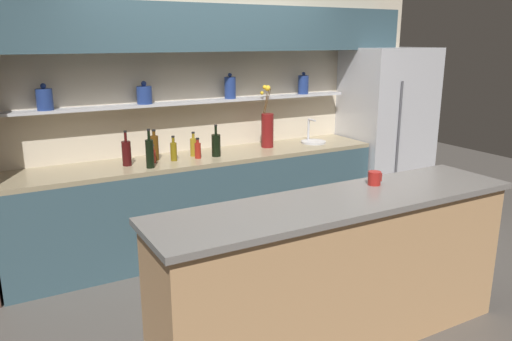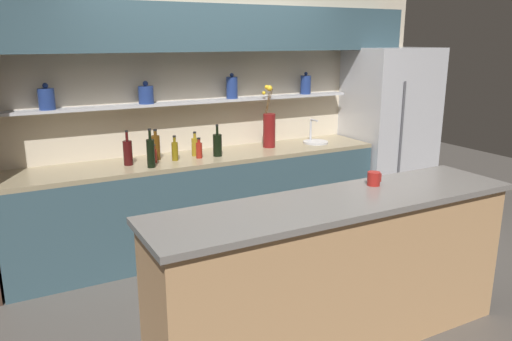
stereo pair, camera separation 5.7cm
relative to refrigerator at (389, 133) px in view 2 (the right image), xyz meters
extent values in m
plane|color=#4C4742|center=(-2.14, -1.20, -0.95)|extent=(12.00, 12.00, 0.00)
cube|color=beige|center=(-2.14, 0.40, 0.35)|extent=(5.20, 0.10, 2.60)
cube|color=#B7B7BC|center=(-2.28, 0.26, 0.46)|extent=(3.49, 0.18, 0.02)
cylinder|color=navy|center=(-3.57, 0.25, 0.56)|extent=(0.13, 0.13, 0.18)
sphere|color=navy|center=(-3.57, 0.25, 0.67)|extent=(0.05, 0.05, 0.05)
cylinder|color=navy|center=(-2.73, 0.25, 0.55)|extent=(0.14, 0.14, 0.16)
sphere|color=navy|center=(-2.73, 0.25, 0.65)|extent=(0.05, 0.05, 0.05)
cylinder|color=navy|center=(-1.86, 0.25, 0.57)|extent=(0.11, 0.11, 0.21)
sphere|color=navy|center=(-1.86, 0.25, 0.70)|extent=(0.04, 0.04, 0.04)
cylinder|color=navy|center=(-0.99, 0.25, 0.57)|extent=(0.11, 0.11, 0.19)
sphere|color=navy|center=(-0.99, 0.25, 0.68)|extent=(0.04, 0.04, 0.04)
cube|color=#334C56|center=(-2.14, 0.18, 1.14)|extent=(4.42, 0.34, 0.42)
cube|color=#334C56|center=(-2.28, 0.04, -0.51)|extent=(3.59, 0.62, 0.88)
cube|color=gray|center=(-2.28, 0.04, -0.05)|extent=(3.59, 0.62, 0.04)
cube|color=tan|center=(-2.14, -1.86, -0.46)|extent=(2.47, 0.55, 0.98)
cube|color=slate|center=(-2.14, -1.86, 0.05)|extent=(2.53, 0.61, 0.04)
cube|color=#B7B7BC|center=(0.00, 0.00, 0.00)|extent=(0.93, 0.70, 1.90)
cylinder|color=#4C4C51|center=(-0.17, -0.37, 0.09)|extent=(0.02, 0.02, 1.05)
cylinder|color=maroon|center=(-1.52, 0.10, 0.14)|extent=(0.12, 0.12, 0.34)
cylinder|color=#4C3319|center=(-1.54, 0.11, 0.41)|extent=(0.04, 0.04, 0.20)
sphere|color=yellow|center=(-1.56, 0.14, 0.52)|extent=(0.04, 0.04, 0.04)
cylinder|color=#4C3319|center=(-1.52, 0.11, 0.44)|extent=(0.06, 0.04, 0.25)
sphere|color=yellow|center=(-1.50, 0.15, 0.56)|extent=(0.06, 0.06, 0.06)
cylinder|color=#4C3319|center=(-1.52, 0.13, 0.44)|extent=(0.07, 0.01, 0.25)
sphere|color=yellow|center=(-1.52, 0.17, 0.57)|extent=(0.04, 0.04, 0.04)
cylinder|color=#B7B7BC|center=(-0.99, 0.04, -0.02)|extent=(0.26, 0.26, 0.02)
cylinder|color=#B7B7BC|center=(-0.99, 0.14, 0.10)|extent=(0.02, 0.02, 0.22)
cylinder|color=#B7B7BC|center=(-0.99, 0.08, 0.21)|extent=(0.02, 0.12, 0.02)
cylinder|color=#380C0C|center=(-2.98, 0.03, 0.08)|extent=(0.08, 0.08, 0.21)
cylinder|color=#380C0C|center=(-2.98, 0.03, 0.22)|extent=(0.02, 0.02, 0.08)
cylinder|color=black|center=(-2.98, 0.03, 0.27)|extent=(0.03, 0.03, 0.01)
cylinder|color=maroon|center=(-2.76, 0.01, 0.03)|extent=(0.05, 0.05, 0.12)
cylinder|color=maroon|center=(-2.76, 0.01, 0.10)|extent=(0.03, 0.03, 0.04)
cylinder|color=black|center=(-2.76, 0.01, 0.13)|extent=(0.03, 0.03, 0.01)
cylinder|color=black|center=(-2.83, -0.14, 0.09)|extent=(0.07, 0.07, 0.24)
cylinder|color=black|center=(-2.83, -0.14, 0.25)|extent=(0.02, 0.02, 0.08)
cylinder|color=black|center=(-2.83, -0.14, 0.30)|extent=(0.03, 0.03, 0.01)
cylinder|color=black|center=(-2.15, -0.02, 0.07)|extent=(0.08, 0.08, 0.21)
cylinder|color=black|center=(-2.15, -0.02, 0.22)|extent=(0.02, 0.02, 0.08)
cylinder|color=black|center=(-2.15, -0.02, 0.26)|extent=(0.03, 0.03, 0.01)
cylinder|color=#4C2D0C|center=(-2.71, 0.11, 0.08)|extent=(0.08, 0.08, 0.22)
cylinder|color=#4C2D0C|center=(-2.71, 0.11, 0.22)|extent=(0.03, 0.03, 0.04)
cylinder|color=black|center=(-2.71, 0.11, 0.25)|extent=(0.03, 0.03, 0.01)
cylinder|color=maroon|center=(-2.34, -0.01, 0.04)|extent=(0.06, 0.06, 0.14)
cylinder|color=maroon|center=(-2.34, -0.01, 0.13)|extent=(0.03, 0.03, 0.04)
cylinder|color=black|center=(-2.34, -0.01, 0.15)|extent=(0.03, 0.03, 0.01)
cylinder|color=brown|center=(-2.56, 0.00, 0.05)|extent=(0.06, 0.06, 0.17)
cylinder|color=brown|center=(-2.56, 0.00, 0.16)|extent=(0.03, 0.03, 0.05)
cylinder|color=black|center=(-2.56, 0.00, 0.19)|extent=(0.03, 0.03, 0.01)
cylinder|color=olive|center=(-2.33, 0.09, 0.05)|extent=(0.06, 0.06, 0.17)
cylinder|color=olive|center=(-2.33, 0.09, 0.16)|extent=(0.03, 0.03, 0.05)
cylinder|color=black|center=(-2.33, 0.09, 0.19)|extent=(0.03, 0.03, 0.01)
cylinder|color=maroon|center=(-1.74, -1.73, 0.12)|extent=(0.09, 0.09, 0.09)
cube|color=maroon|center=(-1.69, -1.73, 0.12)|extent=(0.02, 0.01, 0.06)
camera|label=1|loc=(-4.06, -4.21, 1.04)|focal=35.00mm
camera|label=2|loc=(-4.01, -4.24, 1.04)|focal=35.00mm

